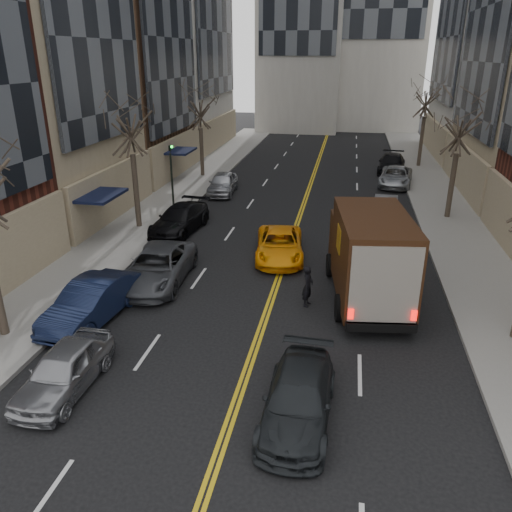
% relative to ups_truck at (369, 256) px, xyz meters
% --- Properties ---
extents(sidewalk_left, '(4.00, 66.00, 0.15)m').
position_rel_ups_truck_xyz_m(sidewalk_left, '(-12.76, 13.69, -1.80)').
color(sidewalk_left, slate).
rests_on(sidewalk_left, ground).
extents(sidewalk_right, '(4.00, 66.00, 0.15)m').
position_rel_ups_truck_xyz_m(sidewalk_right, '(5.24, 13.69, -1.80)').
color(sidewalk_right, slate).
rests_on(sidewalk_right, ground).
extents(tree_lf_mid, '(3.20, 3.20, 8.91)m').
position_rel_ups_truck_xyz_m(tree_lf_mid, '(-12.56, 6.69, 4.72)').
color(tree_lf_mid, '#382D23').
rests_on(tree_lf_mid, sidewalk_left).
extents(tree_lf_far, '(3.20, 3.20, 8.12)m').
position_rel_ups_truck_xyz_m(tree_lf_far, '(-12.56, 19.69, 4.15)').
color(tree_lf_far, '#382D23').
rests_on(tree_lf_far, sidewalk_left).
extents(tree_rt_mid, '(3.20, 3.20, 8.32)m').
position_rel_ups_truck_xyz_m(tree_rt_mid, '(5.04, 11.69, 4.29)').
color(tree_rt_mid, '#382D23').
rests_on(tree_rt_mid, sidewalk_right).
extents(tree_rt_far, '(3.20, 3.20, 9.11)m').
position_rel_ups_truck_xyz_m(tree_rt_far, '(5.04, 26.69, 4.87)').
color(tree_rt_far, '#382D23').
rests_on(tree_rt_far, sidewalk_right).
extents(traffic_signal, '(0.29, 0.26, 4.70)m').
position_rel_ups_truck_xyz_m(traffic_signal, '(-11.15, 8.69, 0.94)').
color(traffic_signal, black).
rests_on(traffic_signal, sidewalk_left).
extents(ups_truck, '(3.44, 7.06, 3.72)m').
position_rel_ups_truck_xyz_m(ups_truck, '(0.00, 0.00, 0.00)').
color(ups_truck, black).
rests_on(ups_truck, ground).
extents(observer_sedan, '(1.95, 4.51, 1.29)m').
position_rel_ups_truck_xyz_m(observer_sedan, '(-1.95, -7.68, -1.23)').
color(observer_sedan, black).
rests_on(observer_sedan, ground).
extents(taxi, '(2.84, 5.06, 1.34)m').
position_rel_ups_truck_xyz_m(taxi, '(-4.06, 3.73, -1.21)').
color(taxi, '#FA9B0A').
rests_on(taxi, ground).
extents(pedestrian, '(0.53, 0.68, 1.67)m').
position_rel_ups_truck_xyz_m(pedestrian, '(-2.29, -0.98, -1.04)').
color(pedestrian, black).
rests_on(pedestrian, ground).
extents(parked_lf_a, '(1.65, 3.99, 1.35)m').
position_rel_ups_truck_xyz_m(parked_lf_a, '(-8.86, -7.63, -1.20)').
color(parked_lf_a, '#939499').
rests_on(parked_lf_a, ground).
extents(parked_lf_b, '(2.14, 4.82, 1.54)m').
position_rel_ups_truck_xyz_m(parked_lf_b, '(-10.06, -3.67, -1.11)').
color(parked_lf_b, black).
rests_on(parked_lf_b, ground).
extents(parked_lf_c, '(2.70, 5.42, 1.48)m').
position_rel_ups_truck_xyz_m(parked_lf_c, '(-8.86, -0.04, -1.14)').
color(parked_lf_c, '#44464A').
rests_on(parked_lf_c, ground).
extents(parked_lf_d, '(2.57, 5.19, 1.45)m').
position_rel_ups_truck_xyz_m(parked_lf_d, '(-10.06, 6.56, -1.15)').
color(parked_lf_d, black).
rests_on(parked_lf_d, ground).
extents(parked_lf_e, '(1.99, 4.45, 1.48)m').
position_rel_ups_truck_xyz_m(parked_lf_e, '(-9.69, 14.93, -1.13)').
color(parked_lf_e, '#AAADB2').
rests_on(parked_lf_e, ground).
extents(parked_rt_a, '(1.65, 4.00, 1.29)m').
position_rel_ups_truck_xyz_m(parked_rt_a, '(1.34, 11.13, -1.23)').
color(parked_rt_a, '#53555B').
rests_on(parked_rt_a, ground).
extents(parked_rt_b, '(2.95, 5.24, 1.38)m').
position_rel_ups_truck_xyz_m(parked_rt_b, '(2.54, 19.52, -1.18)').
color(parked_rt_b, '#9EA1A6').
rests_on(parked_rt_b, ground).
extents(parked_rt_c, '(2.65, 5.37, 1.50)m').
position_rel_ups_truck_xyz_m(parked_rt_c, '(2.54, 24.06, -1.12)').
color(parked_rt_c, black).
rests_on(parked_rt_c, ground).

